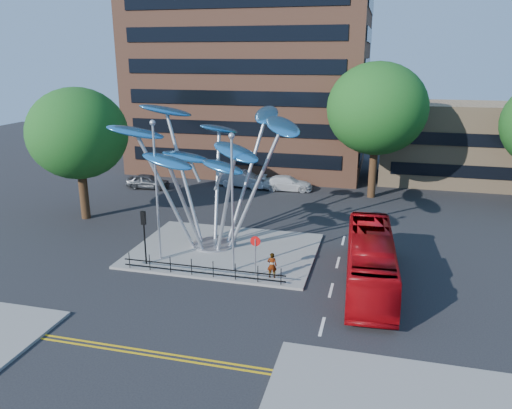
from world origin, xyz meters
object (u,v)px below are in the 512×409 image
(tree_left, at_px, (78,134))
(no_entry_sign_island, at_px, (255,249))
(tree_right, at_px, (377,109))
(street_lamp_left, at_px, (156,179))
(leaf_sculpture, at_px, (211,147))
(parked_car_right, at_px, (287,183))
(pedestrian, at_px, (272,265))
(red_bus, at_px, (370,261))
(parked_car_mid, at_px, (243,179))
(street_lamp_right, at_px, (232,191))
(parked_car_left, at_px, (148,181))
(traffic_light_island, at_px, (144,226))

(tree_left, distance_m, no_entry_sign_island, 18.35)
(tree_right, height_order, street_lamp_left, tree_right)
(tree_right, distance_m, leaf_sculpture, 18.37)
(tree_left, distance_m, parked_car_right, 19.73)
(pedestrian, xyz_separation_m, parked_car_right, (-2.94, 19.92, -0.22))
(red_bus, bearing_deg, parked_car_mid, 120.42)
(tree_left, height_order, street_lamp_right, tree_left)
(street_lamp_left, distance_m, parked_car_left, 19.02)
(tree_left, relative_size, street_lamp_right, 1.24)
(no_entry_sign_island, distance_m, parked_car_left, 23.05)
(tree_right, distance_m, parked_car_left, 22.65)
(tree_right, distance_m, pedestrian, 21.35)
(street_lamp_right, relative_size, pedestrian, 5.39)
(leaf_sculpture, xyz_separation_m, no_entry_sign_island, (4.07, -4.16, -5.06))
(traffic_light_island, xyz_separation_m, parked_car_left, (-8.31, 17.21, -1.90))
(street_lamp_left, bearing_deg, parked_car_left, 118.52)
(street_lamp_right, xyz_separation_m, parked_car_mid, (-4.94, 19.58, -4.28))
(red_bus, bearing_deg, tree_right, 88.16)
(street_lamp_left, distance_m, parked_car_mid, 19.61)
(street_lamp_right, relative_size, parked_car_left, 1.99)
(parked_car_mid, distance_m, parked_car_right, 4.50)
(tree_left, height_order, leaf_sculpture, tree_left)
(leaf_sculpture, relative_size, street_lamp_left, 1.45)
(tree_right, distance_m, street_lamp_right, 20.64)
(no_entry_sign_island, bearing_deg, leaf_sculpture, 134.33)
(leaf_sculpture, bearing_deg, street_lamp_left, -127.40)
(tree_right, relative_size, red_bus, 1.13)
(leaf_sculpture, distance_m, parked_car_mid, 17.17)
(street_lamp_left, xyz_separation_m, parked_car_right, (4.56, 18.92, -4.66))
(street_lamp_right, xyz_separation_m, no_entry_sign_island, (1.50, -0.48, -3.28))
(no_entry_sign_island, height_order, red_bus, red_bus)
(street_lamp_right, relative_size, traffic_light_island, 2.42)
(street_lamp_left, bearing_deg, parked_car_mid, 89.82)
(traffic_light_island, bearing_deg, parked_car_right, 75.75)
(leaf_sculpture, height_order, parked_car_mid, leaf_sculpture)
(tree_right, relative_size, pedestrian, 7.86)
(tree_left, relative_size, parked_car_left, 2.47)
(parked_car_left, relative_size, parked_car_mid, 0.84)
(tree_left, height_order, no_entry_sign_island, tree_left)
(tree_right, xyz_separation_m, red_bus, (0.50, -18.77, -6.55))
(street_lamp_left, relative_size, parked_car_mid, 1.77)
(tree_left, xyz_separation_m, traffic_light_island, (9.00, -7.50, -4.18))
(no_entry_sign_island, height_order, parked_car_mid, no_entry_sign_island)
(tree_right, bearing_deg, parked_car_right, 176.94)
(no_entry_sign_island, bearing_deg, parked_car_left, 131.68)
(red_bus, height_order, parked_car_mid, red_bus)
(street_lamp_left, distance_m, pedestrian, 8.77)
(street_lamp_left, bearing_deg, traffic_light_island, -116.57)
(traffic_light_island, relative_size, pedestrian, 2.22)
(traffic_light_island, distance_m, parked_car_mid, 20.16)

